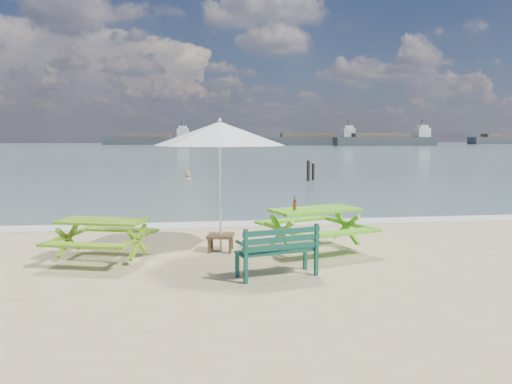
{
  "coord_description": "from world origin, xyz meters",
  "views": [
    {
      "loc": [
        -1.1,
        -7.93,
        2.23
      ],
      "look_at": [
        0.36,
        3.0,
        1.0
      ],
      "focal_mm": 35.0,
      "sensor_mm": 36.0,
      "label": 1
    }
  ],
  "objects": [
    {
      "name": "patio_umbrella",
      "position": [
        -0.52,
        1.66,
        2.28
      ],
      "size": [
        2.94,
        2.94,
        2.51
      ],
      "color": "silver",
      "rests_on": "ground"
    },
    {
      "name": "picnic_table_left",
      "position": [
        -2.68,
        1.23,
        0.35
      ],
      "size": [
        1.96,
        2.07,
        0.73
      ],
      "color": "#669D17",
      "rests_on": "ground"
    },
    {
      "name": "picnic_table_right",
      "position": [
        1.34,
        1.51,
        0.4
      ],
      "size": [
        2.25,
        2.37,
        0.82
      ],
      "color": "#5DBA1C",
      "rests_on": "ground"
    },
    {
      "name": "swimmer",
      "position": [
        -1.24,
        18.51,
        -0.46
      ],
      "size": [
        0.68,
        0.49,
        1.74
      ],
      "color": "tan",
      "rests_on": "ground"
    },
    {
      "name": "beer_bottle",
      "position": [
        0.88,
        1.34,
        0.91
      ],
      "size": [
        0.07,
        0.07,
        0.27
      ],
      "color": "#975016",
      "rests_on": "picnic_table_right"
    },
    {
      "name": "sea",
      "position": [
        0.0,
        85.0,
        0.0
      ],
      "size": [
        300.0,
        300.0,
        0.0
      ],
      "primitive_type": "plane",
      "color": "slate",
      "rests_on": "ground"
    },
    {
      "name": "park_bench",
      "position": [
        0.26,
        -0.24,
        0.25
      ],
      "size": [
        1.38,
        0.76,
        0.81
      ],
      "color": "#0F4133",
      "rests_on": "ground"
    },
    {
      "name": "foam_strip",
      "position": [
        0.0,
        4.6,
        0.01
      ],
      "size": [
        22.0,
        0.9,
        0.01
      ],
      "primitive_type": "cube",
      "color": "silver",
      "rests_on": "ground"
    },
    {
      "name": "mooring_pilings",
      "position": [
        4.98,
        16.75,
        0.38
      ],
      "size": [
        0.56,
        0.76,
        1.24
      ],
      "color": "black",
      "rests_on": "ground"
    },
    {
      "name": "cargo_ships",
      "position": [
        53.17,
        117.78,
        1.18
      ],
      "size": [
        141.68,
        25.47,
        4.4
      ],
      "color": "#363C40",
      "rests_on": "ground"
    },
    {
      "name": "side_table",
      "position": [
        -0.52,
        1.66,
        0.17
      ],
      "size": [
        0.59,
        0.59,
        0.33
      ],
      "color": "brown",
      "rests_on": "ground"
    }
  ]
}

